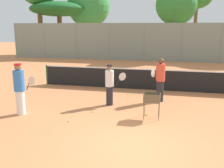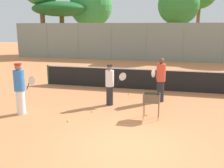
{
  "view_description": "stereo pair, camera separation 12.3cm",
  "coord_description": "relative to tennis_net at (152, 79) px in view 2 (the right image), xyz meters",
  "views": [
    {
      "loc": [
        1.03,
        -6.42,
        3.17
      ],
      "look_at": [
        -1.21,
        3.09,
        1.0
      ],
      "focal_mm": 42.0,
      "sensor_mm": 36.0,
      "label": 1
    },
    {
      "loc": [
        1.14,
        -6.39,
        3.17
      ],
      "look_at": [
        -1.21,
        3.09,
        1.0
      ],
      "focal_mm": 42.0,
      "sensor_mm": 36.0,
      "label": 2
    }
  ],
  "objects": [
    {
      "name": "ball_cart",
      "position": [
        0.37,
        -4.2,
        0.11
      ],
      "size": [
        0.56,
        0.41,
        0.9
      ],
      "color": "brown",
      "rests_on": "ground_plane"
    },
    {
      "name": "back_fence",
      "position": [
        0.0,
        11.16,
        1.16
      ],
      "size": [
        29.79,
        0.08,
        3.44
      ],
      "color": "gray",
      "rests_on": "ground_plane"
    },
    {
      "name": "player_white_outfit",
      "position": [
        -4.31,
        -4.87,
        0.42
      ],
      "size": [
        0.95,
        0.39,
        1.88
      ],
      "rotation": [
        0.0,
        0.0,
        6.14
      ],
      "color": "white",
      "rests_on": "ground_plane"
    },
    {
      "name": "tennis_ball_3",
      "position": [
        -0.96,
        -1.21,
        -0.53
      ],
      "size": [
        0.07,
        0.07,
        0.07
      ],
      "primitive_type": "sphere",
      "color": "#D1E54C",
      "rests_on": "ground_plane"
    },
    {
      "name": "ground_plane",
      "position": [
        0.0,
        -6.6,
        -0.56
      ],
      "size": [
        80.0,
        80.0,
        0.0
      ],
      "primitive_type": "plane",
      "color": "#D37F4C"
    },
    {
      "name": "tennis_net",
      "position": [
        0.0,
        0.0,
        0.0
      ],
      "size": [
        11.56,
        0.1,
        1.07
      ],
      "color": "#26592D",
      "rests_on": "ground_plane"
    },
    {
      "name": "tree_0",
      "position": [
        -8.55,
        16.17,
        4.79
      ],
      "size": [
        4.79,
        4.79,
        7.76
      ],
      "color": "brown",
      "rests_on": "ground_plane"
    },
    {
      "name": "tree_4",
      "position": [
        1.03,
        12.78,
        4.47
      ],
      "size": [
        3.77,
        3.77,
        6.98
      ],
      "color": "brown",
      "rests_on": "ground_plane"
    },
    {
      "name": "tennis_ball_0",
      "position": [
        -2.32,
        -5.22,
        -0.53
      ],
      "size": [
        0.07,
        0.07,
        0.07
      ],
      "primitive_type": "sphere",
      "color": "#D1E54C",
      "rests_on": "ground_plane"
    },
    {
      "name": "tennis_ball_1",
      "position": [
        -1.84,
        -4.06,
        -0.53
      ],
      "size": [
        0.07,
        0.07,
        0.07
      ],
      "primitive_type": "sphere",
      "color": "#D1E54C",
      "rests_on": "ground_plane"
    },
    {
      "name": "tennis_ball_2",
      "position": [
        0.19,
        -3.97,
        -0.53
      ],
      "size": [
        0.07,
        0.07,
        0.07
      ],
      "primitive_type": "sphere",
      "color": "#D1E54C",
      "rests_on": "ground_plane"
    },
    {
      "name": "player_red_cap",
      "position": [
        -1.43,
        -2.99,
        0.31
      ],
      "size": [
        0.85,
        0.45,
        1.66
      ],
      "rotation": [
        0.0,
        0.0,
        0.38
      ],
      "color": "#26262D",
      "rests_on": "ground_plane"
    },
    {
      "name": "player_yellow_shirt",
      "position": [
        0.53,
        -1.98,
        0.4
      ],
      "size": [
        0.58,
        0.86,
        1.86
      ],
      "rotation": [
        0.0,
        0.0,
        4.2
      ],
      "color": "#26262D",
      "rests_on": "ground_plane"
    },
    {
      "name": "tree_1",
      "position": [
        -11.31,
        14.32,
        4.35
      ],
      "size": [
        6.27,
        6.27,
        5.74
      ],
      "color": "brown",
      "rests_on": "ground_plane"
    }
  ]
}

